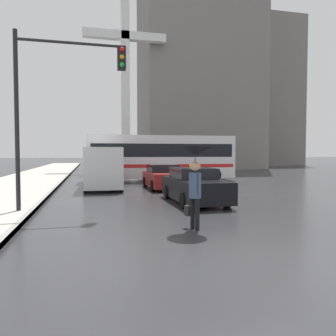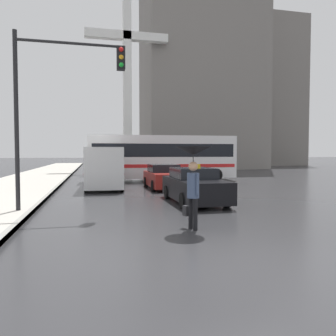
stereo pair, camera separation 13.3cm
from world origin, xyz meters
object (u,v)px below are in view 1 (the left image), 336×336
object	(u,v)px
sedan_red	(163,177)
monument_cross	(125,65)
traffic_light	(61,89)
ambulance_van	(103,166)
city_bus	(161,156)
taxi	(194,186)
pedestrian_with_umbrella	(195,165)

from	to	relation	value
sedan_red	monument_cross	world-z (taller)	monument_cross
traffic_light	ambulance_van	bearing A→B (deg)	77.79
monument_cross	city_bus	bearing A→B (deg)	-85.12
taxi	pedestrian_with_umbrella	world-z (taller)	pedestrian_with_umbrella
taxi	pedestrian_with_umbrella	bearing A→B (deg)	72.09
pedestrian_with_umbrella	monument_cross	bearing A→B (deg)	-19.47
ambulance_van	pedestrian_with_umbrella	bearing A→B (deg)	102.21
sedan_red	ambulance_van	distance (m)	3.52
pedestrian_with_umbrella	sedan_red	bearing A→B (deg)	-24.87
sedan_red	traffic_light	world-z (taller)	traffic_light
ambulance_van	traffic_light	size ratio (longest dim) A/B	0.86
taxi	sedan_red	size ratio (longest dim) A/B	1.05
taxi	traffic_light	xyz separation A→B (m)	(-5.13, -1.36, 3.50)
taxi	monument_cross	bearing A→B (deg)	-89.35
ambulance_van	traffic_light	world-z (taller)	traffic_light
sedan_red	traffic_light	xyz separation A→B (m)	(-5.04, -6.92, 3.52)
ambulance_van	pedestrian_with_umbrella	distance (m)	11.13
pedestrian_with_umbrella	ambulance_van	bearing A→B (deg)	-6.82
traffic_light	monument_cross	bearing A→B (deg)	79.29
city_bus	monument_cross	xyz separation A→B (m)	(-1.17, 13.65, 10.08)
ambulance_van	city_bus	distance (m)	6.15
sedan_red	monument_cross	xyz separation A→B (m)	(-0.18, 18.75, 11.26)
taxi	sedan_red	world-z (taller)	taxi
pedestrian_with_umbrella	traffic_light	world-z (taller)	traffic_light
taxi	traffic_light	size ratio (longest dim) A/B	0.72
pedestrian_with_umbrella	monument_cross	xyz separation A→B (m)	(1.21, 28.90, 10.20)
taxi	monument_cross	size ratio (longest dim) A/B	0.21
traffic_light	sedan_red	bearing A→B (deg)	53.95
pedestrian_with_umbrella	monument_cross	world-z (taller)	monument_cross
sedan_red	traffic_light	distance (m)	9.26
ambulance_van	pedestrian_with_umbrella	size ratio (longest dim) A/B	2.34
sedan_red	monument_cross	distance (m)	21.87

